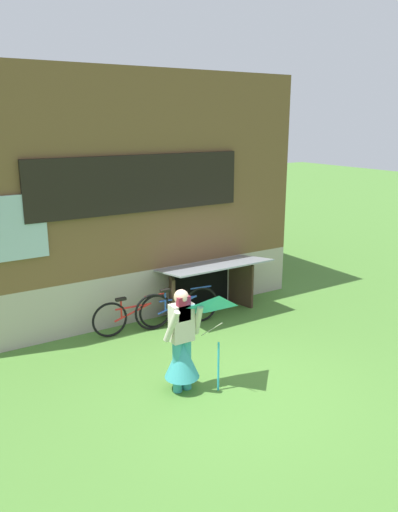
% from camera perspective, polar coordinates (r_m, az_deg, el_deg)
% --- Properties ---
extents(ground_plane, '(60.00, 60.00, 0.00)m').
position_cam_1_polar(ground_plane, '(7.97, 3.48, -14.31)').
color(ground_plane, '#4C7F33').
extents(log_house, '(7.38, 6.50, 4.85)m').
position_cam_1_polar(log_house, '(12.11, -12.38, 7.75)').
color(log_house, '#ADA393').
rests_on(log_house, ground_plane).
extents(person, '(0.61, 0.52, 1.59)m').
position_cam_1_polar(person, '(7.51, -1.95, -10.50)').
color(person, teal).
rests_on(person, ground_plane).
extents(kite, '(0.90, 0.93, 1.48)m').
position_cam_1_polar(kite, '(7.02, 2.26, -7.36)').
color(kite, '#2DB2CC').
rests_on(kite, ground_plane).
extents(bicycle_blue, '(1.71, 0.32, 0.78)m').
position_cam_1_polar(bicycle_blue, '(9.87, -2.48, -5.84)').
color(bicycle_blue, black).
rests_on(bicycle_blue, ground_plane).
extents(bicycle_red, '(1.60, 0.17, 0.73)m').
position_cam_1_polar(bicycle_red, '(9.66, -7.49, -6.60)').
color(bicycle_red, black).
rests_on(bicycle_red, ground_plane).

